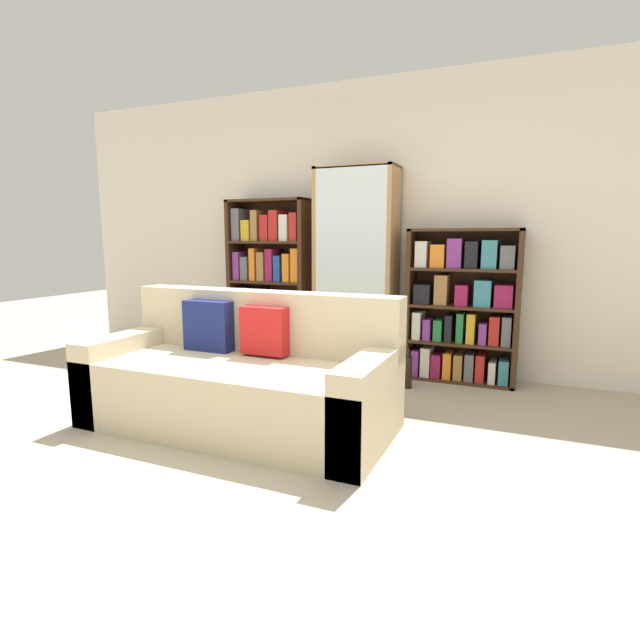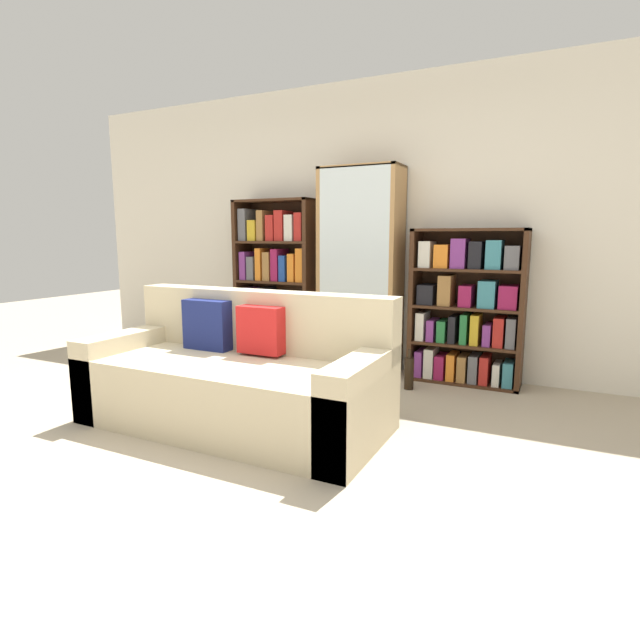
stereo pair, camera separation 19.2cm
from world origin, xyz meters
TOP-DOWN VIEW (x-y plane):
  - ground_plane at (0.00, 0.00)m, footprint 16.00×16.00m
  - wall_back at (0.00, 2.50)m, footprint 6.61×0.06m
  - couch at (-0.19, 0.62)m, footprint 2.03×0.91m
  - bookshelf_left at (-0.88, 2.30)m, footprint 0.85×0.32m
  - display_cabinet at (0.05, 2.28)m, footprint 0.75×0.36m
  - bookshelf_right at (1.02, 2.30)m, footprint 0.94×0.32m
  - wine_bottle at (0.65, 1.88)m, footprint 0.08×0.08m

SIDE VIEW (x-z plane):
  - ground_plane at x=0.00m, z-range 0.00..0.00m
  - wine_bottle at x=0.65m, z-range -0.03..0.31m
  - couch at x=-0.19m, z-range -0.13..0.75m
  - bookshelf_right at x=1.02m, z-range -0.03..1.31m
  - bookshelf_left at x=-0.88m, z-range -0.02..1.61m
  - display_cabinet at x=0.05m, z-range -0.01..1.88m
  - wall_back at x=0.00m, z-range 0.00..2.70m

